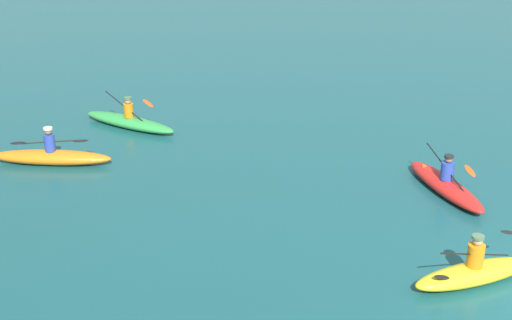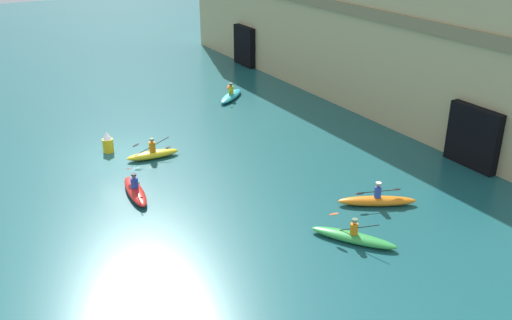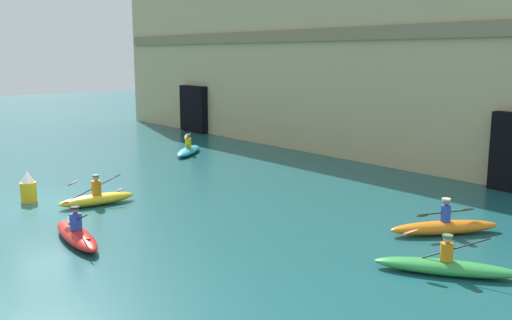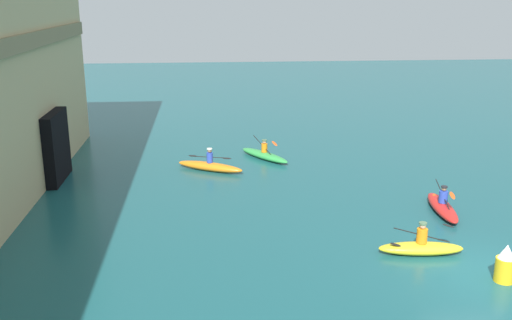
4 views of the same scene
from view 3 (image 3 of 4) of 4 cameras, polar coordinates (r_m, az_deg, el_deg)
The scene contains 8 objects.
ground_plane at distance 22.95m, azimuth -19.95°, elevation -4.04°, with size 120.00×120.00×0.00m, color #195156.
cliff_bluff at distance 34.46m, azimuth 9.98°, elevation 10.82°, with size 42.10×7.36×11.61m.
kayak_cyan at distance 32.12m, azimuth -6.78°, elevation 0.98°, with size 2.85×3.09×1.21m.
kayak_orange at distance 18.80m, azimuth 18.35°, elevation -6.32°, with size 2.35×3.43×1.15m.
kayak_red at distance 17.92m, azimuth -17.51°, elevation -7.12°, with size 3.36×1.08×1.13m.
kayak_green at distance 15.51m, azimuth 18.45°, elevation -10.03°, with size 3.36×2.61×1.14m.
kayak_yellow at distance 22.03m, azimuth -15.63°, elevation -3.69°, with size 0.97×2.88×1.14m.
marker_buoy at distance 23.24m, azimuth -21.82°, elevation -2.57°, with size 0.59×0.59×1.20m.
Camera 3 is at (21.07, -7.23, 5.53)m, focal length 40.00 mm.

